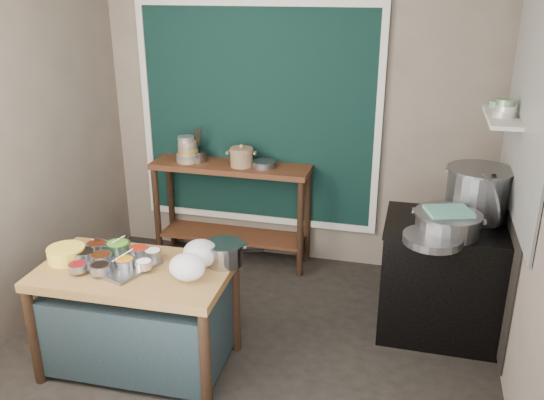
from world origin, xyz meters
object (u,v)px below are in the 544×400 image
(back_counter, at_px, (232,213))
(utensil_cup, at_px, (198,156))
(ceramic_crock, at_px, (242,158))
(saucepan, at_px, (224,253))
(yellow_basin, at_px, (66,254))
(stock_pot, at_px, (477,193))
(condiment_tray, at_px, (114,262))
(steamer, at_px, (447,223))
(prep_table, at_px, (139,318))
(stove_block, at_px, (444,280))

(back_counter, xyz_separation_m, utensil_cup, (-0.32, 0.02, 0.52))
(ceramic_crock, bearing_deg, saucepan, -76.97)
(yellow_basin, distance_m, utensil_cup, 1.76)
(saucepan, relative_size, ceramic_crock, 1.23)
(back_counter, xyz_separation_m, ceramic_crock, (0.11, -0.03, 0.55))
(back_counter, height_order, utensil_cup, utensil_cup)
(ceramic_crock, xyz_separation_m, stock_pot, (1.96, -0.53, 0.04))
(condiment_tray, bearing_deg, saucepan, 15.59)
(condiment_tray, distance_m, yellow_basin, 0.33)
(stock_pot, distance_m, steamer, 0.43)
(steamer, bearing_deg, stock_pot, 60.06)
(back_counter, relative_size, ceramic_crock, 6.67)
(back_counter, xyz_separation_m, yellow_basin, (-0.58, -1.72, 0.32))
(prep_table, xyz_separation_m, condiment_tray, (-0.15, 0.02, 0.39))
(condiment_tray, relative_size, utensil_cup, 3.19)
(stove_block, distance_m, utensil_cup, 2.41)
(yellow_basin, relative_size, utensil_cup, 1.52)
(back_counter, relative_size, saucepan, 5.41)
(yellow_basin, height_order, stock_pot, stock_pot)
(stock_pot, bearing_deg, ceramic_crock, 164.93)
(condiment_tray, distance_m, utensil_cup, 1.72)
(prep_table, relative_size, utensil_cup, 7.64)
(stove_block, relative_size, condiment_tray, 1.72)
(stove_block, xyz_separation_m, stock_pot, (0.17, 0.18, 0.64))
(stove_block, bearing_deg, utensil_cup, 161.39)
(utensil_cup, bearing_deg, prep_table, -82.74)
(stock_pot, relative_size, steamer, 1.03)
(condiment_tray, bearing_deg, back_counter, 81.45)
(prep_table, bearing_deg, condiment_tray, 169.87)
(stove_block, bearing_deg, stock_pot, 46.39)
(ceramic_crock, relative_size, steamer, 0.47)
(ceramic_crock, bearing_deg, condiment_tray, -102.43)
(condiment_tray, distance_m, ceramic_crock, 1.71)
(utensil_cup, xyz_separation_m, ceramic_crock, (0.43, -0.04, 0.02))
(condiment_tray, xyz_separation_m, steamer, (2.12, 0.77, 0.19))
(steamer, bearing_deg, utensil_cup, 156.96)
(saucepan, bearing_deg, steamer, 4.36)
(stock_pot, bearing_deg, steamer, -119.94)
(condiment_tray, relative_size, ceramic_crock, 2.40)
(saucepan, bearing_deg, prep_table, -176.10)
(yellow_basin, distance_m, ceramic_crock, 1.84)
(back_counter, xyz_separation_m, condiment_tray, (-0.25, -1.68, 0.29))
(ceramic_crock, height_order, stock_pot, stock_pot)
(prep_table, relative_size, steamer, 2.69)
(prep_table, distance_m, back_counter, 1.71)
(condiment_tray, height_order, utensil_cup, utensil_cup)
(stove_block, distance_m, saucepan, 1.68)
(prep_table, height_order, steamer, steamer)
(steamer, bearing_deg, ceramic_crock, 153.21)
(saucepan, xyz_separation_m, stock_pot, (1.62, 0.93, 0.24))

